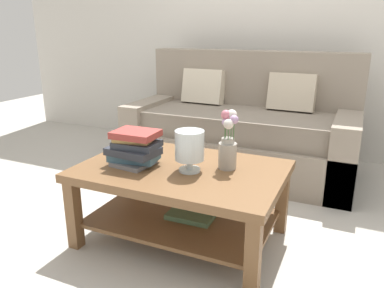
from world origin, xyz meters
TOP-DOWN VIEW (x-y plane):
  - ground_plane at (0.00, 0.00)m, footprint 10.00×10.00m
  - back_wall at (0.00, 1.65)m, footprint 6.40×0.12m
  - couch at (-0.13, 0.92)m, footprint 1.97×0.90m
  - coffee_table at (-0.09, -0.41)m, footprint 1.19×0.79m
  - book_stack_main at (-0.37, -0.48)m, footprint 0.31×0.23m
  - glass_hurricane_vase at (-0.02, -0.45)m, footprint 0.17×0.17m
  - flower_pitcher at (0.16, -0.31)m, footprint 0.11×0.11m

SIDE VIEW (x-z plane):
  - ground_plane at x=0.00m, z-range 0.00..0.00m
  - coffee_table at x=-0.09m, z-range 0.11..0.58m
  - couch at x=-0.13m, z-range -0.17..0.89m
  - book_stack_main at x=-0.37m, z-range 0.47..0.68m
  - glass_hurricane_vase at x=-0.02m, z-range 0.50..0.74m
  - flower_pitcher at x=0.16m, z-range 0.45..0.79m
  - back_wall at x=0.00m, z-range 0.00..2.70m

